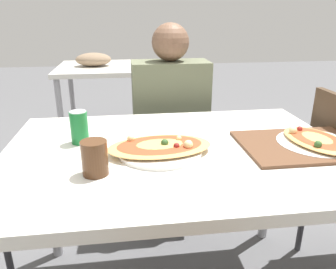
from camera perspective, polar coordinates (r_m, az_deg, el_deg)
name	(u,v)px	position (r m, az deg, el deg)	size (l,w,h in m)	color
dining_table	(176,166)	(1.23, 1.44, -5.51)	(1.25, 0.89, 0.74)	silver
chair_far_seated	(168,134)	(2.01, -0.02, 0.12)	(0.40, 0.40, 0.89)	#3F2D1E
person_seated	(171,111)	(1.85, 0.45, 4.07)	(0.42, 0.24, 1.16)	#2D2D38
pizza_main	(160,148)	(1.16, -1.41, -2.30)	(0.39, 0.30, 0.06)	white
soda_can	(79,127)	(1.28, -15.19, 1.22)	(0.07, 0.07, 0.12)	#197233
drink_glass	(95,158)	(1.02, -12.65, -4.00)	(0.08, 0.08, 0.11)	#4C2D19
serving_tray	(302,145)	(1.32, 22.33, -1.70)	(0.45, 0.33, 0.01)	brown
pizza_second	(316,141)	(1.34, 24.39, -1.09)	(0.29, 0.33, 0.05)	white
background_table	(114,72)	(3.15, -9.37, 10.72)	(1.10, 0.80, 0.86)	silver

